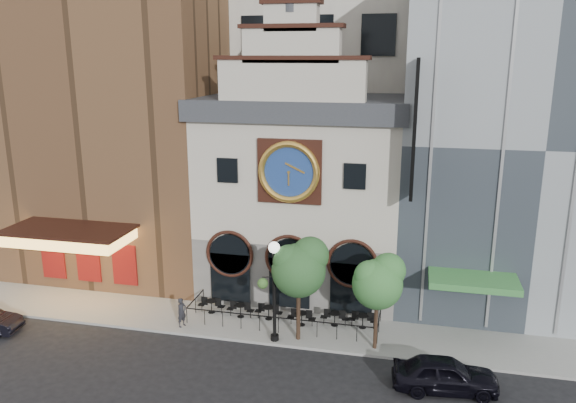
{
  "coord_description": "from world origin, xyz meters",
  "views": [
    {
      "loc": [
        6.67,
        -25.63,
        14.76
      ],
      "look_at": [
        -0.56,
        6.0,
        6.27
      ],
      "focal_mm": 35.0,
      "sensor_mm": 36.0,
      "label": 1
    }
  ],
  "objects_px": {
    "car_right": "(445,374)",
    "tree_left": "(300,266)",
    "bistro_1": "(241,309)",
    "lamppost": "(274,280)",
    "bistro_5": "(363,320)",
    "bistro_0": "(211,305)",
    "tree_right": "(379,280)",
    "pedestrian": "(182,312)",
    "bistro_4": "(335,318)",
    "bistro_3": "(302,317)",
    "bistro_2": "(269,312)"
  },
  "relations": [
    {
      "from": "bistro_1",
      "to": "pedestrian",
      "type": "height_order",
      "value": "pedestrian"
    },
    {
      "from": "bistro_1",
      "to": "car_right",
      "type": "xyz_separation_m",
      "value": [
        11.16,
        -4.69,
        0.19
      ]
    },
    {
      "from": "tree_left",
      "to": "tree_right",
      "type": "height_order",
      "value": "tree_left"
    },
    {
      "from": "pedestrian",
      "to": "tree_left",
      "type": "distance_m",
      "value": 7.4
    },
    {
      "from": "bistro_4",
      "to": "bistro_5",
      "type": "relative_size",
      "value": 1.0
    },
    {
      "from": "bistro_5",
      "to": "tree_left",
      "type": "relative_size",
      "value": 0.28
    },
    {
      "from": "bistro_3",
      "to": "tree_left",
      "type": "relative_size",
      "value": 0.28
    },
    {
      "from": "tree_left",
      "to": "bistro_2",
      "type": "bearing_deg",
      "value": 139.78
    },
    {
      "from": "bistro_2",
      "to": "car_right",
      "type": "bearing_deg",
      "value": -26.68
    },
    {
      "from": "lamppost",
      "to": "tree_left",
      "type": "relative_size",
      "value": 0.98
    },
    {
      "from": "bistro_1",
      "to": "bistro_4",
      "type": "distance_m",
      "value": 5.42
    },
    {
      "from": "bistro_0",
      "to": "bistro_2",
      "type": "height_order",
      "value": "same"
    },
    {
      "from": "tree_left",
      "to": "tree_right",
      "type": "relative_size",
      "value": 1.11
    },
    {
      "from": "bistro_1",
      "to": "lamppost",
      "type": "distance_m",
      "value": 4.46
    },
    {
      "from": "bistro_1",
      "to": "bistro_2",
      "type": "height_order",
      "value": "same"
    },
    {
      "from": "bistro_4",
      "to": "pedestrian",
      "type": "relative_size",
      "value": 0.95
    },
    {
      "from": "tree_right",
      "to": "bistro_4",
      "type": "bearing_deg",
      "value": 141.03
    },
    {
      "from": "car_right",
      "to": "tree_right",
      "type": "height_order",
      "value": "tree_right"
    },
    {
      "from": "car_right",
      "to": "tree_left",
      "type": "relative_size",
      "value": 0.84
    },
    {
      "from": "bistro_1",
      "to": "car_right",
      "type": "bearing_deg",
      "value": -22.82
    },
    {
      "from": "tree_left",
      "to": "bistro_1",
      "type": "bearing_deg",
      "value": 155.38
    },
    {
      "from": "bistro_3",
      "to": "tree_right",
      "type": "distance_m",
      "value": 5.57
    },
    {
      "from": "bistro_0",
      "to": "bistro_3",
      "type": "xyz_separation_m",
      "value": [
        5.45,
        -0.37,
        0.0
      ]
    },
    {
      "from": "bistro_2",
      "to": "tree_right",
      "type": "xyz_separation_m",
      "value": [
        6.2,
        -1.88,
        3.26
      ]
    },
    {
      "from": "bistro_3",
      "to": "bistro_4",
      "type": "relative_size",
      "value": 1.0
    },
    {
      "from": "bistro_5",
      "to": "car_right",
      "type": "relative_size",
      "value": 0.34
    },
    {
      "from": "bistro_3",
      "to": "lamppost",
      "type": "bearing_deg",
      "value": -118.04
    },
    {
      "from": "bistro_4",
      "to": "pedestrian",
      "type": "distance_m",
      "value": 8.48
    },
    {
      "from": "pedestrian",
      "to": "lamppost",
      "type": "relative_size",
      "value": 0.3
    },
    {
      "from": "bistro_4",
      "to": "bistro_0",
      "type": "bearing_deg",
      "value": -179.93
    },
    {
      "from": "bistro_1",
      "to": "bistro_3",
      "type": "height_order",
      "value": "same"
    },
    {
      "from": "bistro_3",
      "to": "pedestrian",
      "type": "relative_size",
      "value": 0.95
    },
    {
      "from": "bistro_0",
      "to": "car_right",
      "type": "height_order",
      "value": "car_right"
    },
    {
      "from": "bistro_5",
      "to": "tree_left",
      "type": "height_order",
      "value": "tree_left"
    },
    {
      "from": "bistro_4",
      "to": "lamppost",
      "type": "bearing_deg",
      "value": -140.52
    },
    {
      "from": "bistro_5",
      "to": "pedestrian",
      "type": "xyz_separation_m",
      "value": [
        -9.79,
        -2.05,
        0.37
      ]
    },
    {
      "from": "bistro_2",
      "to": "bistro_3",
      "type": "distance_m",
      "value": 2.0
    },
    {
      "from": "bistro_3",
      "to": "lamppost",
      "type": "distance_m",
      "value": 3.68
    },
    {
      "from": "bistro_2",
      "to": "bistro_3",
      "type": "xyz_separation_m",
      "value": [
        1.98,
        -0.3,
        0.0
      ]
    },
    {
      "from": "bistro_0",
      "to": "bistro_1",
      "type": "distance_m",
      "value": 1.83
    },
    {
      "from": "bistro_5",
      "to": "lamppost",
      "type": "bearing_deg",
      "value": -151.18
    },
    {
      "from": "bistro_3",
      "to": "tree_right",
      "type": "xyz_separation_m",
      "value": [
        4.22,
        -1.59,
        3.26
      ]
    },
    {
      "from": "pedestrian",
      "to": "bistro_1",
      "type": "bearing_deg",
      "value": -34.37
    },
    {
      "from": "bistro_4",
      "to": "lamppost",
      "type": "distance_m",
      "value": 4.71
    },
    {
      "from": "bistro_0",
      "to": "tree_right",
      "type": "relative_size",
      "value": 0.31
    },
    {
      "from": "car_right",
      "to": "tree_left",
      "type": "xyz_separation_m",
      "value": [
        -7.34,
        2.95,
        3.46
      ]
    },
    {
      "from": "bistro_5",
      "to": "tree_left",
      "type": "bearing_deg",
      "value": -147.83
    },
    {
      "from": "bistro_1",
      "to": "tree_right",
      "type": "bearing_deg",
      "value": -12.91
    },
    {
      "from": "bistro_1",
      "to": "car_right",
      "type": "relative_size",
      "value": 0.34
    },
    {
      "from": "bistro_0",
      "to": "tree_left",
      "type": "height_order",
      "value": "tree_left"
    }
  ]
}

